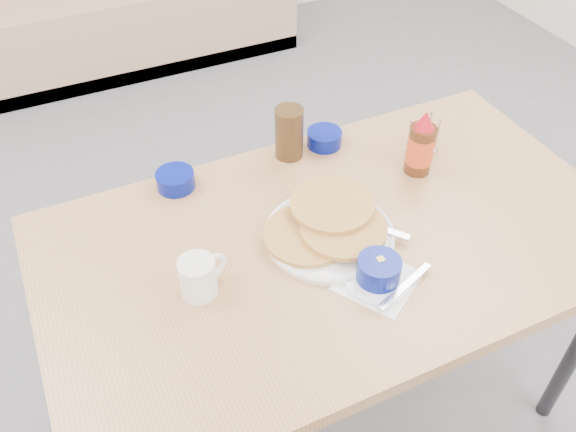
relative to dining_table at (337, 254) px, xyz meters
name	(u,v)px	position (x,y,z in m)	size (l,w,h in m)	color
dining_table	(337,254)	(0.00, 0.00, 0.00)	(1.40, 0.80, 0.76)	tan
pancake_plate	(329,228)	(-0.02, 0.01, 0.08)	(0.32, 0.31, 0.06)	white
coffee_mug	(199,276)	(-0.35, -0.02, 0.11)	(0.12, 0.08, 0.09)	white
grits_setting	(379,273)	(0.01, -0.16, 0.09)	(0.24, 0.22, 0.07)	white
creamer_bowl	(175,180)	(-0.29, 0.34, 0.08)	(0.10, 0.10, 0.04)	navy
butter_bowl	(324,138)	(0.14, 0.34, 0.08)	(0.10, 0.10, 0.04)	navy
amber_tumbler	(289,133)	(0.03, 0.34, 0.13)	(0.08, 0.08, 0.15)	#3A2712
condiment_caddy	(422,141)	(0.37, 0.20, 0.10)	(0.09, 0.06, 0.10)	silver
syrup_bottle	(421,146)	(0.31, 0.13, 0.14)	(0.07, 0.07, 0.19)	#47230F
sugar_wrapper	(357,282)	(-0.03, -0.14, 0.06)	(0.04, 0.03, 0.00)	#DC5449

